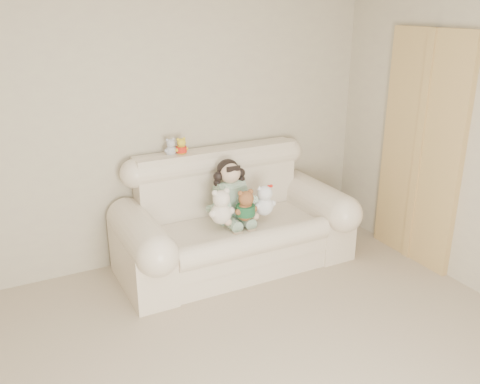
# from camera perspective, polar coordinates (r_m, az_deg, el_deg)

# --- Properties ---
(wall_back) EXTENTS (4.50, 0.00, 4.50)m
(wall_back) POSITION_cam_1_polar(r_m,az_deg,el_deg) (4.62, -10.80, 7.44)
(wall_back) COLOR tan
(wall_back) RESTS_ON ground
(sofa) EXTENTS (2.10, 0.95, 1.03)m
(sofa) POSITION_cam_1_polar(r_m,az_deg,el_deg) (4.63, -0.57, -2.35)
(sofa) COLOR beige
(sofa) RESTS_ON floor
(door_panel) EXTENTS (0.06, 0.90, 2.10)m
(door_panel) POSITION_cam_1_polar(r_m,az_deg,el_deg) (4.91, 19.34, 4.40)
(door_panel) COLOR #B1854C
(door_panel) RESTS_ON floor
(seated_child) EXTENTS (0.40, 0.46, 0.58)m
(seated_child) POSITION_cam_1_polar(r_m,az_deg,el_deg) (4.63, -1.12, 0.20)
(seated_child) COLOR #2E7041
(seated_child) RESTS_ON sofa
(brown_teddy) EXTENTS (0.25, 0.22, 0.33)m
(brown_teddy) POSITION_cam_1_polar(r_m,az_deg,el_deg) (4.46, 0.62, -1.17)
(brown_teddy) COLOR brown
(brown_teddy) RESTS_ON sofa
(white_cat) EXTENTS (0.26, 0.24, 0.34)m
(white_cat) POSITION_cam_1_polar(r_m,az_deg,el_deg) (4.59, 2.70, -0.56)
(white_cat) COLOR silver
(white_cat) RESTS_ON sofa
(cream_teddy) EXTENTS (0.28, 0.24, 0.37)m
(cream_teddy) POSITION_cam_1_polar(r_m,az_deg,el_deg) (4.40, -2.12, -1.26)
(cream_teddy) COLOR white
(cream_teddy) RESTS_ON sofa
(yellow_mini_bear) EXTENTS (0.15, 0.13, 0.19)m
(yellow_mini_bear) POSITION_cam_1_polar(r_m,az_deg,el_deg) (4.62, -6.51, 5.19)
(yellow_mini_bear) COLOR gold
(yellow_mini_bear) RESTS_ON sofa
(grey_mini_plush) EXTENTS (0.12, 0.10, 0.19)m
(grey_mini_plush) POSITION_cam_1_polar(r_m,az_deg,el_deg) (4.60, -7.68, 5.10)
(grey_mini_plush) COLOR silver
(grey_mini_plush) RESTS_ON sofa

